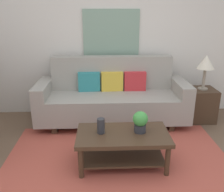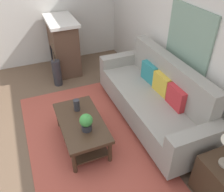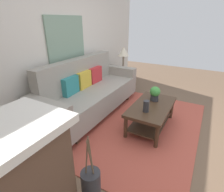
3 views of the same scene
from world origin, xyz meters
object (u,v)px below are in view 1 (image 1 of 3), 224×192
Objects in this scene: coffee_table at (123,142)px; potted_plant_tabletop at (140,121)px; throw_pillow_crimson at (135,81)px; framed_painting at (111,35)px; throw_pillow_mustard at (112,81)px; table_lamp at (206,63)px; couch at (112,98)px; tabletop_vase at (101,126)px; side_table at (201,105)px; throw_pillow_teal at (89,82)px.

potted_plant_tabletop reaches higher than coffee_table.
throw_pillow_crimson is 0.89m from framed_painting.
throw_pillow_mustard reaches higher than potted_plant_tabletop.
framed_painting reaches higher than throw_pillow_mustard.
table_lamp is at bearing 44.71° from potted_plant_tabletop.
tabletop_vase is (-0.19, -1.22, 0.09)m from couch.
couch is at bearing -179.65° from side_table.
throw_pillow_teal is at bearing 116.30° from potted_plant_tabletop.
table_lamp reaches higher than couch.
throw_pillow_teal reaches higher than potted_plant_tabletop.
throw_pillow_mustard reaches higher than side_table.
potted_plant_tabletop is (-0.11, -1.34, -0.11)m from throw_pillow_crimson.
throw_pillow_crimson is at bearing 174.18° from table_lamp.
throw_pillow_mustard is 1.57m from side_table.
couch is 1.52m from side_table.
couch is at bearing -162.12° from throw_pillow_crimson.
tabletop_vase is at bearing -179.25° from potted_plant_tabletop.
framed_painting reaches higher than table_lamp.
side_table is (1.51, 0.01, -0.15)m from couch.
throw_pillow_teal is 0.63× the size of table_lamp.
throw_pillow_crimson is 0.33× the size of coffee_table.
couch is 13.19× the size of tabletop_vase.
potted_plant_tabletop is 0.27× the size of framed_painting.
potted_plant_tabletop is at bearing -77.17° from couch.
tabletop_vase is (-0.19, -1.35, -0.16)m from throw_pillow_mustard.
coffee_table is at bearing -103.00° from throw_pillow_crimson.
potted_plant_tabletop reaches higher than side_table.
coffee_table is 1.15× the size of framed_painting.
throw_pillow_crimson reaches higher than tabletop_vase.
couch reaches higher than potted_plant_tabletop.
couch is at bearing -17.88° from throw_pillow_teal.
potted_plant_tabletop is at bearing -135.29° from side_table.
throw_pillow_mustard is 0.64× the size of side_table.
couch reaches higher than coffee_table.
couch reaches higher than throw_pillow_teal.
potted_plant_tabletop is (0.21, 0.02, 0.26)m from coffee_table.
couch reaches higher than throw_pillow_crimson.
coffee_table is 1.91m from side_table.
coffee_table is 0.33m from tabletop_vase.
table_lamp reaches higher than potted_plant_tabletop.
couch is at bearing -90.00° from throw_pillow_mustard.
throw_pillow_crimson is 1.20m from side_table.
side_table is (1.44, 1.25, -0.03)m from coffee_table.
throw_pillow_crimson is at bearing 0.00° from throw_pillow_teal.
throw_pillow_teal is 1.95m from side_table.
potted_plant_tabletop is (0.66, -1.34, -0.11)m from throw_pillow_teal.
framed_painting is (-0.28, 1.68, 0.83)m from potted_plant_tabletop.
coffee_table is 4.20× the size of potted_plant_tabletop.
throw_pillow_teal is at bearing -138.51° from framed_painting.
table_lamp is 0.60× the size of framed_painting.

